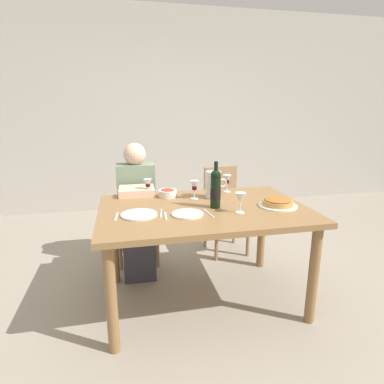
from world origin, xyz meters
The scene contains 20 objects.
ground_plane centered at (0.00, 0.00, 0.00)m, with size 8.00×8.00×0.00m, color gray.
back_wall centered at (0.00, 2.57, 1.40)m, with size 8.00×0.10×2.80m, color #B2ADA3.
dining_table centered at (0.00, 0.00, 0.67)m, with size 1.50×1.00×0.76m.
wine_bottle centered at (0.08, -0.02, 0.90)m, with size 0.08×0.08×0.34m.
water_pitcher centered at (0.14, 0.23, 0.86)m, with size 0.17×0.12×0.22m.
baked_tart centered at (0.54, -0.09, 0.79)m, with size 0.29×0.29×0.06m.
salad_bowl centered at (-0.21, 0.34, 0.79)m, with size 0.15×0.15×0.07m.
wine_glass_left_diner centered at (-0.01, 0.24, 0.86)m, with size 0.07×0.07×0.15m.
wine_glass_right_diner centered at (-0.37, 0.40, 0.86)m, with size 0.07×0.07×0.14m.
wine_glass_centre centered at (0.31, 0.39, 0.86)m, with size 0.07×0.07×0.15m.
wine_glass_spare centered at (0.22, -0.17, 0.86)m, with size 0.07×0.07×0.14m.
dinner_plate_left_setting centered at (-0.47, -0.08, 0.77)m, with size 0.25×0.25×0.01m, color silver.
dinner_plate_right_setting centered at (-0.15, -0.14, 0.77)m, with size 0.22×0.22×0.01m, color silver.
fork_left_setting centered at (-0.62, -0.08, 0.76)m, with size 0.16×0.01×0.01m, color silver.
knife_left_setting centered at (-0.32, -0.08, 0.76)m, with size 0.18×0.01×0.01m, color silver.
knife_right_setting centered at (0.00, -0.14, 0.76)m, with size 0.18×0.01×0.01m, color silver.
spoon_right_setting centered at (-0.30, -0.14, 0.76)m, with size 0.16×0.01×0.01m, color silver.
chair_left centered at (-0.45, 0.87, 0.50)m, with size 0.41×0.41×0.87m.
diner_left centered at (-0.45, 0.63, 0.62)m, with size 0.35×0.51×1.16m.
chair_right centered at (0.44, 0.88, 0.50)m, with size 0.43×0.43×0.87m.
Camera 1 is at (-0.56, -2.16, 1.47)m, focal length 29.95 mm.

